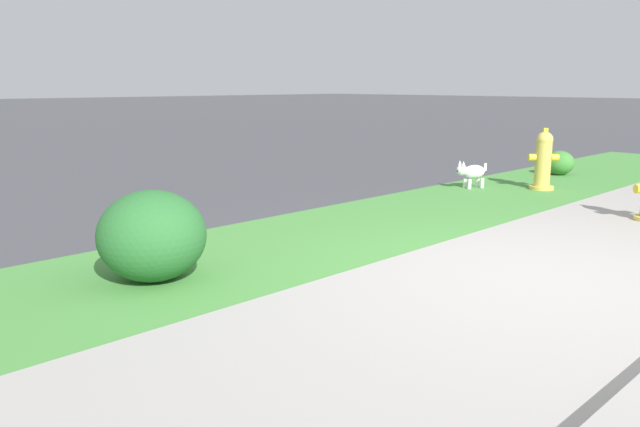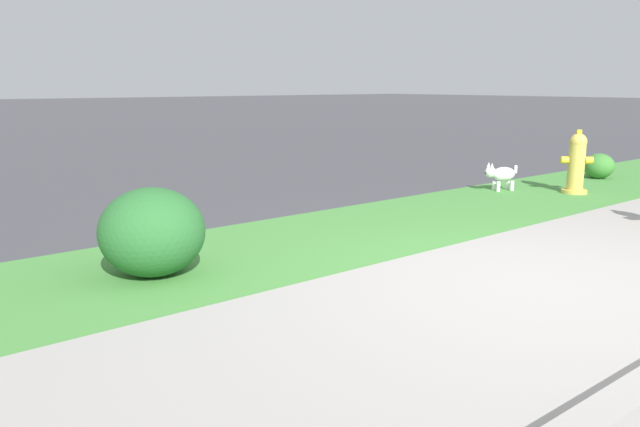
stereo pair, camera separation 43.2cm
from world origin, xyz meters
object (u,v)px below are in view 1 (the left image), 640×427
Objects in this scene: small_white_dog at (472,172)px; shrub_bush_far_verge at (559,163)px; fire_hydrant_at_driveway at (543,160)px; shrub_bush_near_lamp at (152,236)px.

shrub_bush_far_verge is at bearing -166.13° from small_white_dog.
fire_hydrant_at_driveway is 1.85× the size of shrub_bush_far_verge.
small_white_dog is (-0.57, 0.70, -0.17)m from fire_hydrant_at_driveway.
shrub_bush_near_lamp reaches higher than small_white_dog.
small_white_dog is 5.04m from shrub_bush_near_lamp.
small_white_dog is at bearing 6.57° from shrub_bush_near_lamp.
fire_hydrant_at_driveway is 0.92m from small_white_dog.
shrub_bush_near_lamp is (-7.02, -0.31, 0.14)m from shrub_bush_far_verge.
shrub_bush_near_lamp is at bearing -136.16° from fire_hydrant_at_driveway.
fire_hydrant_at_driveway is at bearing 150.64° from small_white_dog.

